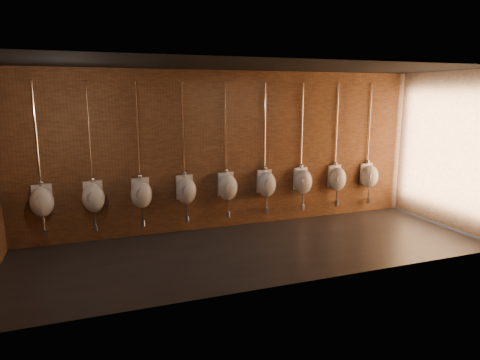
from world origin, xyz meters
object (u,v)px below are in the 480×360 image
object	(u,v)px
urinal_0	(42,201)
urinal_4	(228,187)
urinal_1	(93,197)
urinal_5	(266,184)
urinal_2	(141,193)
urinal_6	(303,181)
urinal_8	(369,176)
urinal_3	(186,190)
urinal_7	(337,178)

from	to	relation	value
urinal_0	urinal_4	bearing A→B (deg)	0.00
urinal_1	urinal_5	size ratio (longest dim) A/B	1.00
urinal_0	urinal_4	xyz separation A→B (m)	(3.46, 0.00, 0.00)
urinal_2	urinal_5	size ratio (longest dim) A/B	1.00
urinal_4	urinal_5	xyz separation A→B (m)	(0.87, 0.00, 0.00)
urinal_0	urinal_4	size ratio (longest dim) A/B	1.00
urinal_6	urinal_8	distance (m)	1.73
urinal_4	urinal_6	bearing A→B (deg)	0.00
urinal_2	urinal_3	world-z (taller)	same
urinal_1	urinal_2	xyz separation A→B (m)	(0.87, 0.00, 0.00)
urinal_2	urinal_4	distance (m)	1.73
urinal_5	urinal_1	bearing A→B (deg)	180.00
urinal_4	urinal_1	bearing A→B (deg)	180.00
urinal_6	urinal_0	bearing A→B (deg)	180.00
urinal_3	urinal_4	bearing A→B (deg)	0.00
urinal_5	urinal_6	size ratio (longest dim) A/B	1.00
urinal_1	urinal_5	world-z (taller)	same
urinal_6	urinal_7	size ratio (longest dim) A/B	1.00
urinal_1	urinal_8	size ratio (longest dim) A/B	1.00
urinal_0	urinal_2	bearing A→B (deg)	0.00
urinal_1	urinal_2	size ratio (longest dim) A/B	1.00
urinal_3	urinal_6	world-z (taller)	same
urinal_3	urinal_2	bearing A→B (deg)	180.00
urinal_2	urinal_5	bearing A→B (deg)	0.00
urinal_8	urinal_0	bearing A→B (deg)	180.00
urinal_1	urinal_8	bearing A→B (deg)	0.00
urinal_5	urinal_8	size ratio (longest dim) A/B	1.00
urinal_2	urinal_6	bearing A→B (deg)	0.00
urinal_4	urinal_7	size ratio (longest dim) A/B	1.00
urinal_0	urinal_1	bearing A→B (deg)	0.00
urinal_1	urinal_3	bearing A→B (deg)	0.00
urinal_2	urinal_3	size ratio (longest dim) A/B	1.00
urinal_2	urinal_5	world-z (taller)	same
urinal_5	urinal_8	xyz separation A→B (m)	(2.60, 0.00, 0.00)
urinal_5	urinal_6	world-z (taller)	same
urinal_4	urinal_7	xyz separation A→B (m)	(2.60, 0.00, 0.00)
urinal_0	urinal_2	world-z (taller)	same
urinal_3	urinal_7	world-z (taller)	same
urinal_0	urinal_2	xyz separation A→B (m)	(1.73, 0.00, 0.00)
urinal_3	urinal_4	size ratio (longest dim) A/B	1.00
urinal_8	urinal_5	bearing A→B (deg)	180.00
urinal_2	urinal_6	distance (m)	3.46
urinal_3	urinal_6	bearing A→B (deg)	0.00
urinal_3	urinal_7	size ratio (longest dim) A/B	1.00
urinal_7	urinal_3	bearing A→B (deg)	180.00
urinal_1	urinal_6	size ratio (longest dim) A/B	1.00
urinal_6	urinal_8	size ratio (longest dim) A/B	1.00
urinal_5	urinal_6	distance (m)	0.87
urinal_4	urinal_8	size ratio (longest dim) A/B	1.00
urinal_8	urinal_4	bearing A→B (deg)	180.00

